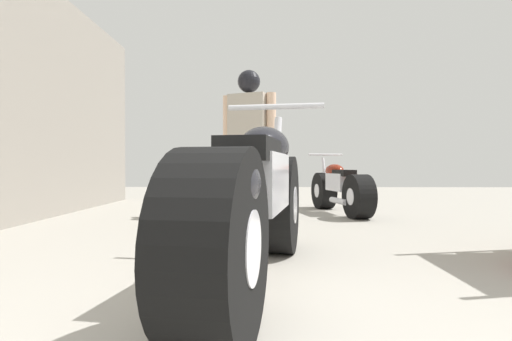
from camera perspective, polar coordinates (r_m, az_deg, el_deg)
ground_plane at (r=3.84m, az=1.90°, el=-8.85°), size 16.95×16.95×0.00m
motorcycle_maroon_cruiser at (r=2.18m, az=-0.04°, el=-4.46°), size 0.78×2.30×1.07m
motorcycle_black_naked at (r=5.59m, az=11.61°, el=-2.48°), size 0.64×1.75×0.81m
mechanic_in_blue at (r=5.16m, az=-0.99°, el=5.78°), size 0.71×0.42×1.83m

